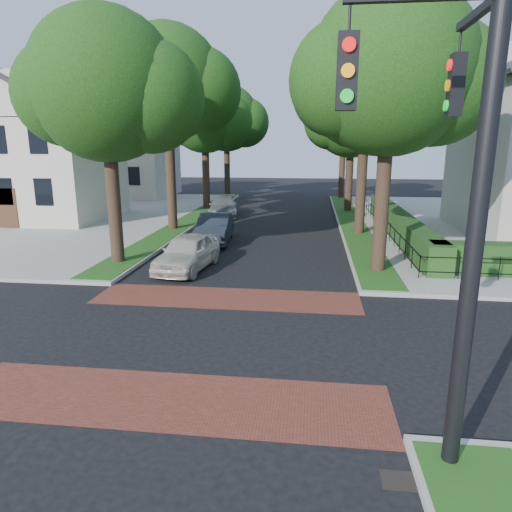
# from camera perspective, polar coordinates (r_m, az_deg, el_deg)

# --- Properties ---
(ground) EXTENTS (120.00, 120.00, 0.00)m
(ground) POSITION_cam_1_polar(r_m,az_deg,el_deg) (12.70, -6.33, -9.97)
(ground) COLOR black
(ground) RESTS_ON ground
(sidewalk_nw) EXTENTS (30.00, 30.00, 0.15)m
(sidewalk_nw) POSITION_cam_1_polar(r_m,az_deg,el_deg) (37.93, -29.14, 4.46)
(sidewalk_nw) COLOR gray
(sidewalk_nw) RESTS_ON ground
(crosswalk_far) EXTENTS (9.00, 2.20, 0.01)m
(crosswalk_far) POSITION_cam_1_polar(r_m,az_deg,el_deg) (15.61, -3.65, -5.27)
(crosswalk_far) COLOR maroon
(crosswalk_far) RESTS_ON ground
(crosswalk_near) EXTENTS (9.00, 2.20, 0.01)m
(crosswalk_near) POSITION_cam_1_polar(r_m,az_deg,el_deg) (9.96, -10.72, -17.24)
(crosswalk_near) COLOR maroon
(crosswalk_near) RESTS_ON ground
(storm_drain) EXTENTS (0.65, 0.45, 0.01)m
(storm_drain) POSITION_cam_1_polar(r_m,az_deg,el_deg) (8.24, 17.80, -25.17)
(storm_drain) COLOR black
(storm_drain) RESTS_ON ground
(grass_strip_ne) EXTENTS (1.60, 29.80, 0.02)m
(grass_strip_ne) POSITION_cam_1_polar(r_m,az_deg,el_deg) (30.90, 11.82, 4.32)
(grass_strip_ne) COLOR #1F4513
(grass_strip_ne) RESTS_ON sidewalk_ne
(grass_strip_nw) EXTENTS (1.60, 29.80, 0.02)m
(grass_strip_nw) POSITION_cam_1_polar(r_m,az_deg,el_deg) (31.85, -7.98, 4.76)
(grass_strip_nw) COLOR #1F4513
(grass_strip_nw) RESTS_ON sidewalk_nw
(tree_right_near) EXTENTS (7.75, 6.67, 10.66)m
(tree_right_near) POSITION_cam_1_polar(r_m,az_deg,el_deg) (18.91, 16.68, 20.95)
(tree_right_near) COLOR black
(tree_right_near) RESTS_ON sidewalk_ne
(tree_right_mid) EXTENTS (8.25, 7.09, 11.22)m
(tree_right_mid) POSITION_cam_1_polar(r_m,az_deg,el_deg) (26.84, 13.84, 19.61)
(tree_right_mid) COLOR black
(tree_right_mid) RESTS_ON sidewalk_ne
(tree_right_far) EXTENTS (7.25, 6.23, 9.74)m
(tree_right_far) POSITION_cam_1_polar(r_m,az_deg,el_deg) (35.67, 12.03, 16.43)
(tree_right_far) COLOR black
(tree_right_far) RESTS_ON sidewalk_ne
(tree_right_back) EXTENTS (7.50, 6.45, 10.20)m
(tree_right_back) POSITION_cam_1_polar(r_m,az_deg,el_deg) (44.66, 11.08, 16.35)
(tree_right_back) COLOR black
(tree_right_back) RESTS_ON sidewalk_ne
(tree_left_near) EXTENTS (7.50, 6.45, 10.20)m
(tree_left_near) POSITION_cam_1_polar(r_m,az_deg,el_deg) (20.36, -17.74, 19.30)
(tree_left_near) COLOR black
(tree_left_near) RESTS_ON sidewalk_nw
(tree_left_mid) EXTENTS (8.00, 6.88, 11.48)m
(tree_left_mid) POSITION_cam_1_polar(r_m,az_deg,el_deg) (27.95, -10.71, 20.26)
(tree_left_mid) COLOR black
(tree_left_mid) RESTS_ON sidewalk_nw
(tree_left_far) EXTENTS (7.00, 6.02, 9.86)m
(tree_left_far) POSITION_cam_1_polar(r_m,az_deg,el_deg) (36.49, -6.23, 16.91)
(tree_left_far) COLOR black
(tree_left_far) RESTS_ON sidewalk_nw
(tree_left_back) EXTENTS (7.75, 6.66, 10.44)m
(tree_left_back) POSITION_cam_1_polar(r_m,az_deg,el_deg) (45.33, -3.54, 16.71)
(tree_left_back) COLOR black
(tree_left_back) RESTS_ON sidewalk_nw
(hedge_main_road) EXTENTS (1.00, 18.00, 1.20)m
(hedge_main_road) POSITION_cam_1_polar(r_m,az_deg,el_deg) (27.10, 17.42, 3.94)
(hedge_main_road) COLOR #1E3D15
(hedge_main_road) RESTS_ON sidewalk_ne
(fence_main_road) EXTENTS (0.06, 18.00, 0.90)m
(fence_main_road) POSITION_cam_1_polar(r_m,az_deg,el_deg) (26.99, 15.73, 3.70)
(fence_main_road) COLOR black
(fence_main_road) RESTS_ON sidewalk_ne
(house_left_near) EXTENTS (10.00, 9.00, 10.14)m
(house_left_near) POSITION_cam_1_polar(r_m,az_deg,el_deg) (34.51, -25.59, 12.40)
(house_left_near) COLOR beige
(house_left_near) RESTS_ON sidewalk_nw
(house_left_far) EXTENTS (10.00, 9.00, 10.14)m
(house_left_far) POSITION_cam_1_polar(r_m,az_deg,el_deg) (46.98, -16.32, 13.21)
(house_left_far) COLOR beige
(house_left_far) RESTS_ON sidewalk_nw
(traffic_signal) EXTENTS (2.17, 2.00, 8.00)m
(traffic_signal) POSITION_cam_1_polar(r_m,az_deg,el_deg) (7.20, 24.38, 9.47)
(traffic_signal) COLOR black
(traffic_signal) RESTS_ON sidewalk_se
(parked_car_front) EXTENTS (2.24, 4.50, 1.47)m
(parked_car_front) POSITION_cam_1_polar(r_m,az_deg,el_deg) (19.13, -8.58, 0.47)
(parked_car_front) COLOR beige
(parked_car_front) RESTS_ON ground
(parked_car_middle) EXTENTS (1.92, 4.72, 1.52)m
(parked_car_middle) POSITION_cam_1_polar(r_m,az_deg,el_deg) (24.29, -5.18, 3.47)
(parked_car_middle) COLOR #1F262F
(parked_car_middle) RESTS_ON ground
(parked_car_rear) EXTENTS (2.74, 5.11, 1.41)m
(parked_car_rear) POSITION_cam_1_polar(r_m,az_deg,el_deg) (33.21, -4.15, 6.17)
(parked_car_rear) COLOR gray
(parked_car_rear) RESTS_ON ground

